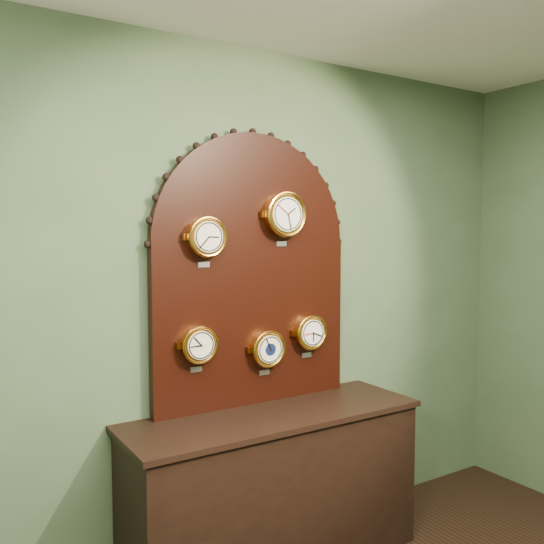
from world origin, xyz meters
TOP-DOWN VIEW (x-y plane):
  - wall_back at (0.00, 2.50)m, footprint 4.00×0.00m
  - shop_counter at (0.00, 2.23)m, footprint 1.60×0.50m
  - display_board at (0.00, 2.45)m, footprint 1.26×0.06m
  - roman_clock at (-0.32, 2.38)m, footprint 0.22×0.08m
  - arabic_clock at (0.17, 2.38)m, footprint 0.26×0.08m
  - hygrometer at (-0.36, 2.38)m, footprint 0.20×0.08m
  - barometer at (0.05, 2.38)m, footprint 0.21×0.08m
  - tide_clock at (0.35, 2.38)m, footprint 0.21×0.08m

SIDE VIEW (x-z plane):
  - shop_counter at x=0.00m, z-range 0.00..0.80m
  - barometer at x=0.05m, z-range 1.01..1.27m
  - tide_clock at x=0.35m, z-range 1.08..1.34m
  - hygrometer at x=-0.36m, z-range 1.08..1.34m
  - wall_back at x=0.00m, z-range -0.60..3.40m
  - display_board at x=0.00m, z-range 0.86..2.39m
  - roman_clock at x=-0.32m, z-range 1.63..1.90m
  - arabic_clock at x=0.17m, z-range 1.73..2.04m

